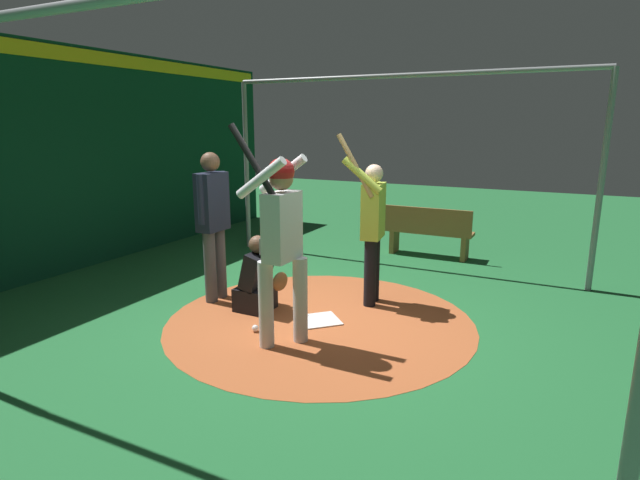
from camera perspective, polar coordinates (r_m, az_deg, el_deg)
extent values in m
plane|color=#216633|center=(5.84, 0.00, -9.11)|extent=(26.26, 26.26, 0.00)
cylinder|color=#AD562D|center=(5.84, 0.00, -9.08)|extent=(3.49, 3.49, 0.01)
cube|color=white|center=(5.84, 0.00, -9.00)|extent=(0.59, 0.59, 0.01)
cylinder|color=#BCBCC0|center=(5.18, -2.24, -6.79)|extent=(0.15, 0.15, 0.89)
cylinder|color=#BCBCC0|center=(5.08, -6.11, -7.27)|extent=(0.15, 0.15, 0.89)
cube|color=silver|center=(4.92, -4.30, 1.54)|extent=(0.22, 0.44, 0.67)
cylinder|color=silver|center=(5.06, -4.22, 7.40)|extent=(0.54, 0.09, 0.41)
cylinder|color=silver|center=(4.73, -6.69, 6.95)|extent=(0.54, 0.09, 0.41)
sphere|color=#9E704C|center=(4.84, -4.40, 6.95)|extent=(0.23, 0.23, 0.23)
sphere|color=#A51414|center=(4.84, -4.41, 7.70)|extent=(0.26, 0.26, 0.26)
cylinder|color=black|center=(4.84, -7.50, 8.63)|extent=(0.54, 0.06, 0.73)
cube|color=black|center=(6.18, -7.33, -6.55)|extent=(0.40, 0.40, 0.28)
cube|color=black|center=(6.05, -7.11, -3.43)|extent=(0.30, 0.40, 0.46)
sphere|color=brown|center=(5.96, -7.04, -0.50)|extent=(0.21, 0.21, 0.21)
cube|color=gray|center=(5.90, -6.26, -0.60)|extent=(0.03, 0.19, 0.19)
ellipsoid|color=brown|center=(5.99, -4.52, -4.69)|extent=(0.12, 0.28, 0.22)
cylinder|color=#4C4C51|center=(6.60, -11.21, -2.60)|extent=(0.15, 0.15, 0.90)
cylinder|color=#4C4C51|center=(6.45, -12.29, -3.02)|extent=(0.15, 0.15, 0.90)
cube|color=#1E2338|center=(6.35, -12.08, 4.24)|extent=(0.22, 0.42, 0.72)
cylinder|color=#1E2338|center=(6.50, -11.00, 4.99)|extent=(0.09, 0.09, 0.60)
cylinder|color=#1E2338|center=(6.19, -13.26, 4.48)|extent=(0.09, 0.09, 0.60)
sphere|color=brown|center=(6.30, -12.29, 8.61)|extent=(0.23, 0.23, 0.23)
cylinder|color=black|center=(6.39, 6.07, -3.23)|extent=(0.15, 0.15, 0.84)
cylinder|color=black|center=(6.21, 5.67, -3.72)|extent=(0.15, 0.15, 0.84)
cube|color=#B4C93F|center=(6.13, 6.03, 3.28)|extent=(0.28, 0.45, 0.66)
cylinder|color=#B4C93F|center=(6.32, 6.44, 4.04)|extent=(0.09, 0.09, 0.56)
cylinder|color=#B4C93F|center=(5.90, 4.76, 7.27)|extent=(0.49, 0.16, 0.43)
sphere|color=beige|center=(6.07, 6.14, 7.48)|extent=(0.22, 0.22, 0.22)
cylinder|color=tan|center=(5.91, 4.02, 8.35)|extent=(0.47, 0.13, 0.74)
cube|color=#0C3D26|center=(8.35, -28.16, 7.81)|extent=(0.20, 10.26, 3.32)
cube|color=yellow|center=(8.30, -28.87, 18.23)|extent=(0.03, 10.06, 0.20)
cylinder|color=gray|center=(9.10, -8.29, 8.12)|extent=(0.08, 0.08, 2.88)
cylinder|color=gray|center=(7.49, 29.15, 5.57)|extent=(0.08, 0.08, 2.88)
cylinder|color=gray|center=(3.36, -22.30, 23.78)|extent=(5.51, 0.07, 0.07)
cylinder|color=gray|center=(7.86, 8.97, 17.86)|extent=(5.51, 0.07, 0.07)
cube|color=olive|center=(8.69, 12.21, 0.95)|extent=(1.45, 0.36, 0.05)
cube|color=olive|center=(8.50, 12.00, 2.23)|extent=(1.45, 0.04, 0.40)
cube|color=olive|center=(8.90, 8.38, -0.09)|extent=(0.08, 0.32, 0.40)
cube|color=olive|center=(8.62, 16.02, -0.90)|extent=(0.08, 0.32, 0.40)
sphere|color=white|center=(5.58, -7.32, -9.84)|extent=(0.07, 0.07, 0.07)
sphere|color=white|center=(6.39, -6.25, -6.81)|extent=(0.07, 0.07, 0.07)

